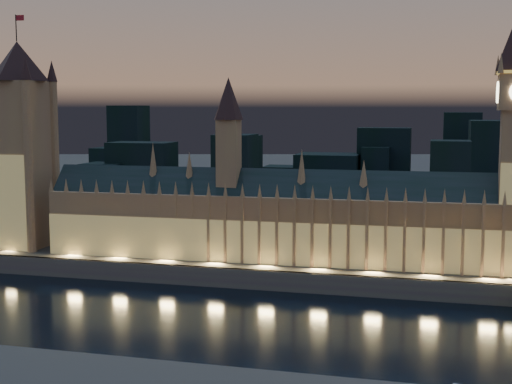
# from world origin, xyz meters

# --- Properties ---
(ground_plane) EXTENTS (2000.00, 2000.00, 0.00)m
(ground_plane) POSITION_xyz_m (0.00, 0.00, 0.00)
(ground_plane) COLOR black
(ground_plane) RESTS_ON ground
(north_bank) EXTENTS (2000.00, 960.00, 8.00)m
(north_bank) POSITION_xyz_m (0.00, 520.00, 4.00)
(north_bank) COLOR #3F3B3E
(north_bank) RESTS_ON ground
(embankment_wall) EXTENTS (2000.00, 2.50, 8.00)m
(embankment_wall) POSITION_xyz_m (0.00, 41.00, 4.00)
(embankment_wall) COLOR #544251
(embankment_wall) RESTS_ON ground
(palace_of_westminster) EXTENTS (202.00, 24.32, 78.00)m
(palace_of_westminster) POSITION_xyz_m (10.15, 61.74, 26.37)
(palace_of_westminster) COLOR #9A6B56
(palace_of_westminster) RESTS_ON north_bank
(victoria_tower) EXTENTS (31.68, 31.68, 107.29)m
(victoria_tower) POSITION_xyz_m (-110.00, 61.91, 60.93)
(victoria_tower) COLOR #9A6B56
(victoria_tower) RESTS_ON north_bank
(city_backdrop) EXTENTS (462.20, 215.63, 66.77)m
(city_backdrop) POSITION_xyz_m (35.89, 244.64, 30.17)
(city_backdrop) COLOR black
(city_backdrop) RESTS_ON north_bank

